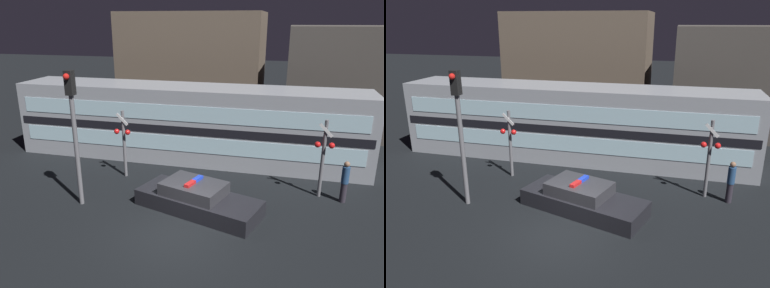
% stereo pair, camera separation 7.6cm
% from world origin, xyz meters
% --- Properties ---
extents(ground_plane, '(120.00, 120.00, 0.00)m').
position_xyz_m(ground_plane, '(0.00, 0.00, 0.00)').
color(ground_plane, black).
extents(train, '(18.10, 2.92, 3.86)m').
position_xyz_m(train, '(-1.66, 7.46, 1.93)').
color(train, '#999EA5').
rests_on(train, ground_plane).
extents(police_car, '(5.17, 3.21, 1.24)m').
position_xyz_m(police_car, '(0.24, 1.86, 0.46)').
color(police_car, black).
rests_on(police_car, ground_plane).
extents(pedestrian, '(0.30, 0.30, 1.76)m').
position_xyz_m(pedestrian, '(5.82, 3.99, 0.90)').
color(pedestrian, '#2D2833').
rests_on(pedestrian, ground_plane).
extents(crossing_signal_near, '(0.78, 0.34, 3.31)m').
position_xyz_m(crossing_signal_near, '(4.91, 4.26, 1.87)').
color(crossing_signal_near, slate).
rests_on(crossing_signal_near, ground_plane).
extents(crossing_signal_far, '(0.78, 0.34, 3.18)m').
position_xyz_m(crossing_signal_far, '(-3.84, 4.25, 1.80)').
color(crossing_signal_far, slate).
rests_on(crossing_signal_far, ground_plane).
extents(traffic_light_corner, '(0.30, 0.46, 5.34)m').
position_xyz_m(traffic_light_corner, '(-4.40, 1.21, 3.29)').
color(traffic_light_corner, slate).
rests_on(traffic_light_corner, ground_plane).
extents(building_left, '(9.99, 6.56, 7.61)m').
position_xyz_m(building_left, '(-3.59, 16.77, 3.81)').
color(building_left, brown).
rests_on(building_left, ground_plane).
extents(building_center, '(11.39, 6.12, 6.72)m').
position_xyz_m(building_center, '(8.90, 15.21, 3.36)').
color(building_center, '#47423D').
rests_on(building_center, ground_plane).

